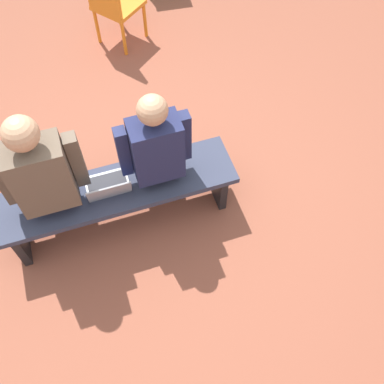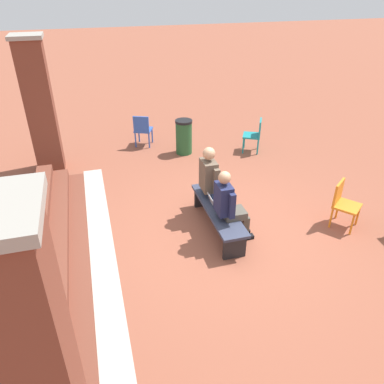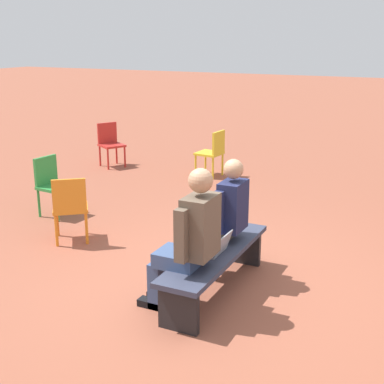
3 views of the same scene
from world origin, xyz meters
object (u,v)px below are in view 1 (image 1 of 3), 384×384
Objects in this scene: person_adult at (44,173)px; plastic_chair_by_pillar at (113,3)px; person_student at (154,149)px; bench at (118,194)px; laptop at (108,187)px.

person_adult reaches higher than plastic_chair_by_pillar.
bench is at bearing 11.38° from person_student.
bench is 1.38× the size of person_student.
plastic_chair_by_pillar is at bearing -93.94° from person_student.
person_student is at bearing -168.57° from laptop.
bench is 0.59m from person_adult.
person_student reaches higher than laptop.
plastic_chair_by_pillar is at bearing -103.68° from laptop.
person_student is (-0.32, -0.07, 0.35)m from bench.
plastic_chair_by_pillar is (-0.53, -2.16, -0.02)m from laptop.
laptop is 2.22m from plastic_chair_by_pillar.
bench is 2.20m from plastic_chair_by_pillar.
bench is 0.48m from person_student.
bench is 1.30× the size of person_adult.
bench is at bearing 77.73° from plastic_chair_by_pillar.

